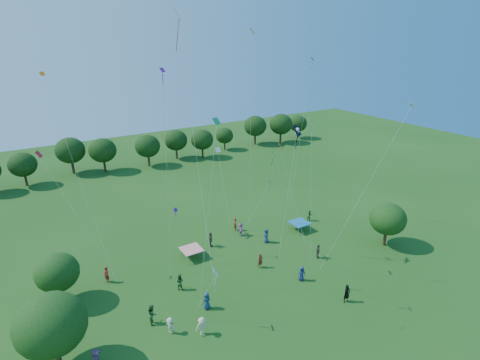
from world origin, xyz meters
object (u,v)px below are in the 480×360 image
(tent_blue, at_px, (299,223))
(pirate_kite, at_px, (297,133))
(tent_red_stripe, at_px, (191,249))
(red_high_kite, at_px, (185,73))
(near_tree_north, at_px, (57,272))
(near_tree_west, at_px, (51,325))
(near_tree_east, at_px, (388,219))
(man_in_black, at_px, (347,294))

(tent_blue, bearing_deg, pirate_kite, -139.28)
(tent_red_stripe, height_order, pirate_kite, pirate_kite)
(tent_red_stripe, xyz_separation_m, red_high_kite, (-0.01, -0.63, 19.14))
(tent_blue, distance_m, pirate_kite, 14.78)
(tent_blue, height_order, red_high_kite, red_high_kite)
(near_tree_north, bearing_deg, red_high_kite, -0.61)
(tent_red_stripe, xyz_separation_m, tent_blue, (14.49, -1.47, 0.00))
(near_tree_west, distance_m, pirate_kite, 26.64)
(near_tree_north, relative_size, near_tree_east, 0.94)
(tent_red_stripe, distance_m, red_high_kite, 19.15)
(tent_red_stripe, distance_m, tent_blue, 14.56)
(near_tree_east, height_order, red_high_kite, red_high_kite)
(near_tree_north, distance_m, tent_blue, 28.12)
(near_tree_north, distance_m, tent_red_stripe, 13.72)
(tent_red_stripe, xyz_separation_m, pirate_kite, (9.58, -5.69, 13.29))
(near_tree_north, xyz_separation_m, man_in_black, (22.64, -14.10, -2.33))
(pirate_kite, bearing_deg, near_tree_north, 167.31)
(tent_red_stripe, bearing_deg, near_tree_west, -150.15)
(tent_blue, bearing_deg, near_tree_north, 177.99)
(man_in_black, distance_m, pirate_kite, 16.10)
(tent_blue, relative_size, red_high_kite, 0.09)
(near_tree_north, xyz_separation_m, tent_red_stripe, (13.53, 0.48, -2.21))
(near_tree_east, relative_size, red_high_kite, 0.22)
(near_tree_west, bearing_deg, pirate_kite, 6.59)
(near_tree_west, height_order, near_tree_north, near_tree_west)
(near_tree_east, relative_size, tent_red_stripe, 2.43)
(near_tree_west, distance_m, man_in_black, 24.90)
(near_tree_west, height_order, pirate_kite, pirate_kite)
(tent_blue, bearing_deg, near_tree_east, -52.92)
(near_tree_west, xyz_separation_m, near_tree_east, (35.54, -1.18, -0.57))
(near_tree_east, distance_m, man_in_black, 12.84)
(tent_red_stripe, bearing_deg, near_tree_north, -177.95)
(pirate_kite, bearing_deg, tent_red_stripe, 149.31)
(pirate_kite, bearing_deg, tent_blue, 40.72)
(near_tree_north, bearing_deg, near_tree_east, -15.06)
(near_tree_north, distance_m, red_high_kite, 21.67)
(near_tree_west, height_order, red_high_kite, red_high_kite)
(near_tree_north, height_order, tent_blue, near_tree_north)
(man_in_black, relative_size, pirate_kite, 0.13)
(near_tree_west, height_order, man_in_black, near_tree_west)
(near_tree_east, distance_m, tent_blue, 10.60)
(tent_red_stripe, relative_size, man_in_black, 1.20)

